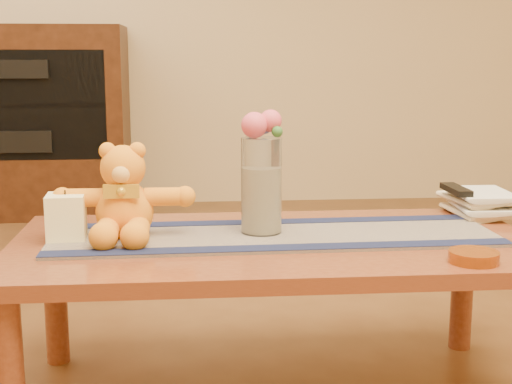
{
  "coord_description": "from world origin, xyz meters",
  "views": [
    {
      "loc": [
        -0.22,
        -1.89,
        0.94
      ],
      "look_at": [
        -0.05,
        0.0,
        0.58
      ],
      "focal_mm": 51.27,
      "sensor_mm": 36.0,
      "label": 1
    }
  ],
  "objects": [
    {
      "name": "table_leg_br",
      "position": [
        0.64,
        0.29,
        0.21
      ],
      "size": [
        0.07,
        0.07,
        0.41
      ],
      "primitive_type": "cylinder",
      "color": "#5F2916",
      "rests_on": "floor"
    },
    {
      "name": "stereo_lower",
      "position": [
        -1.2,
        2.35,
        0.46
      ],
      "size": [
        0.42,
        0.28,
        0.12
      ],
      "primitive_type": "cube",
      "color": "black",
      "rests_on": "media_cabinet"
    },
    {
      "name": "book_bottom",
      "position": [
        0.58,
        0.23,
        0.46
      ],
      "size": [
        0.18,
        0.23,
        0.02
      ],
      "primitive_type": "imported",
      "rotation": [
        0.0,
        0.0,
        0.07
      ],
      "color": "beige",
      "rests_on": "coffee_table_top"
    },
    {
      "name": "book_top",
      "position": [
        0.58,
        0.23,
        0.52
      ],
      "size": [
        0.17,
        0.23,
        0.02
      ],
      "primitive_type": "imported",
      "rotation": [
        0.0,
        0.0,
        -0.03
      ],
      "color": "beige",
      "rests_on": "book_upper"
    },
    {
      "name": "coffee_table_top",
      "position": [
        0.0,
        0.0,
        0.43
      ],
      "size": [
        1.4,
        0.7,
        0.04
      ],
      "primitive_type": "cube",
      "color": "#5F2916",
      "rests_on": "floor"
    },
    {
      "name": "tv_remote",
      "position": [
        0.58,
        0.22,
        0.54
      ],
      "size": [
        0.05,
        0.16,
        0.02
      ],
      "primitive_type": "cube",
      "rotation": [
        0.0,
        0.0,
        0.02
      ],
      "color": "black",
      "rests_on": "book_top"
    },
    {
      "name": "amber_dish",
      "position": [
        0.45,
        -0.26,
        0.46
      ],
      "size": [
        0.15,
        0.15,
        0.03
      ],
      "primitive_type": "cylinder",
      "rotation": [
        0.0,
        0.0,
        -0.31
      ],
      "color": "#BF5914",
      "rests_on": "coffee_table_top"
    },
    {
      "name": "runner_border_near",
      "position": [
        0.01,
        -0.12,
        0.46
      ],
      "size": [
        1.2,
        0.08,
        0.0
      ],
      "primitive_type": "cube",
      "rotation": [
        0.0,
        0.0,
        0.02
      ],
      "color": "#13193B",
      "rests_on": "persian_runner"
    },
    {
      "name": "media_cabinet",
      "position": [
        -1.2,
        2.48,
        0.55
      ],
      "size": [
        1.2,
        0.5,
        1.1
      ],
      "primitive_type": "cube",
      "color": "black",
      "rests_on": "floor"
    },
    {
      "name": "rose_right",
      "position": [
        -0.01,
        0.06,
        0.76
      ],
      "size": [
        0.06,
        0.06,
        0.06
      ],
      "primitive_type": "sphere",
      "color": "#DD4E68",
      "rests_on": "glass_vase"
    },
    {
      "name": "table_leg_fl",
      "position": [
        -0.64,
        -0.29,
        0.21
      ],
      "size": [
        0.07,
        0.07,
        0.41
      ],
      "primitive_type": "cylinder",
      "color": "#5F2916",
      "rests_on": "floor"
    },
    {
      "name": "book_upper",
      "position": [
        0.57,
        0.24,
        0.5
      ],
      "size": [
        0.19,
        0.24,
        0.02
      ],
      "primitive_type": "imported",
      "rotation": [
        0.0,
        0.0,
        0.12
      ],
      "color": "beige",
      "rests_on": "book_lower"
    },
    {
      "name": "glass_vase",
      "position": [
        -0.03,
        0.05,
        0.59
      ],
      "size": [
        0.11,
        0.11,
        0.26
      ],
      "primitive_type": "cylinder",
      "color": "silver",
      "rests_on": "persian_runner"
    },
    {
      "name": "cabinet_shelf",
      "position": [
        -1.2,
        2.33,
        0.66
      ],
      "size": [
        1.02,
        0.2,
        0.02
      ],
      "primitive_type": "cube",
      "color": "black",
      "rests_on": "media_cabinet"
    },
    {
      "name": "blue_flower_side",
      "position": [
        -0.06,
        0.07,
        0.74
      ],
      "size": [
        0.04,
        0.04,
        0.04
      ],
      "primitive_type": "sphere",
      "color": "#494F9E",
      "rests_on": "glass_vase"
    },
    {
      "name": "teddy_bear",
      "position": [
        -0.4,
        0.05,
        0.58
      ],
      "size": [
        0.36,
        0.3,
        0.24
      ],
      "primitive_type": null,
      "rotation": [
        0.0,
        0.0,
        -0.02
      ],
      "color": "orange",
      "rests_on": "persian_runner"
    },
    {
      "name": "blue_flower_back",
      "position": [
        -0.02,
        0.09,
        0.75
      ],
      "size": [
        0.04,
        0.04,
        0.04
      ],
      "primitive_type": "sphere",
      "color": "#494F9E",
      "rests_on": "glass_vase"
    },
    {
      "name": "stereo_upper",
      "position": [
        -1.2,
        2.35,
        0.86
      ],
      "size": [
        0.42,
        0.28,
        0.1
      ],
      "primitive_type": "cube",
      "color": "black",
      "rests_on": "media_cabinet"
    },
    {
      "name": "runner_border_far",
      "position": [
        -0.0,
        0.17,
        0.46
      ],
      "size": [
        1.2,
        0.08,
        0.0
      ],
      "primitive_type": "cube",
      "rotation": [
        0.0,
        0.0,
        0.02
      ],
      "color": "#13193B",
      "rests_on": "persian_runner"
    },
    {
      "name": "cabinet_cavity",
      "position": [
        -1.2,
        2.25,
        0.66
      ],
      "size": [
        1.02,
        0.03,
        0.61
      ],
      "primitive_type": "cube",
      "color": "black",
      "rests_on": "media_cabinet"
    },
    {
      "name": "rose_left",
      "position": [
        -0.05,
        0.04,
        0.75
      ],
      "size": [
        0.07,
        0.07,
        0.07
      ],
      "primitive_type": "sphere",
      "color": "#DD4E68",
      "rests_on": "glass_vase"
    },
    {
      "name": "potpourri_fill",
      "position": [
        -0.03,
        0.05,
        0.55
      ],
      "size": [
        0.09,
        0.09,
        0.18
      ],
      "primitive_type": "cylinder",
      "color": "beige",
      "rests_on": "glass_vase"
    },
    {
      "name": "book_lower",
      "position": [
        0.58,
        0.23,
        0.48
      ],
      "size": [
        0.18,
        0.23,
        0.02
      ],
      "primitive_type": "imported",
      "rotation": [
        0.0,
        0.0,
        -0.07
      ],
      "color": "beige",
      "rests_on": "book_bottom"
    },
    {
      "name": "leaf_sprig",
      "position": [
        0.01,
        0.03,
        0.74
      ],
      "size": [
        0.03,
        0.03,
        0.03
      ],
      "primitive_type": "sphere",
      "color": "#33662D",
      "rests_on": "glass_vase"
    },
    {
      "name": "persian_runner",
      "position": [
        0.0,
        0.03,
        0.45
      ],
      "size": [
        1.21,
        0.37,
        0.01
      ],
      "primitive_type": "cube",
      "rotation": [
        0.0,
        0.0,
        0.02
      ],
      "color": "#1B1741",
      "rests_on": "coffee_table_top"
    },
    {
      "name": "candle_wick",
      "position": [
        -0.55,
        0.03,
        0.58
      ],
      "size": [
        0.0,
        0.0,
        0.01
      ],
      "primitive_type": "cylinder",
      "rotation": [
        0.0,
        0.0,
        0.06
      ],
      "color": "black",
      "rests_on": "pillar_candle"
    },
    {
      "name": "pillar_candle",
      "position": [
        -0.55,
        0.03,
        0.52
      ],
      "size": [
        0.1,
        0.1,
        0.12
      ],
      "primitive_type": "cube",
      "rotation": [
        0.0,
        0.0,
        0.06
      ],
      "color": "#FFF6BB",
      "rests_on": "persian_runner"
    },
    {
      "name": "table_leg_bl",
      "position": [
        -0.64,
        0.29,
        0.21
      ],
      "size": [
        0.07,
        0.07,
        0.41
      ],
      "primitive_type": "cylinder",
      "color": "#5F2916",
      "rests_on": "floor"
    },
    {
      "name": "bronze_ball",
      "position": [
        -0.03,
        0.06,
        0.49
      ],
      "size": [
        0.08,
        0.08,
        0.07
      ],
      "primitive_type": "sphere",
      "rotation": [
        0.0,
        0.0,
        -0.05
      ],
      "color": "#483718",
      "rests_on": "persian_runner"
    }
  ]
}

